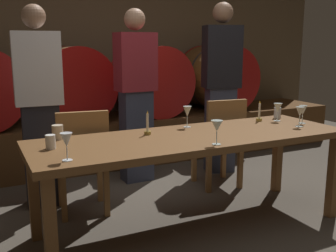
{
  "coord_description": "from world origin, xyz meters",
  "views": [
    {
      "loc": [
        -1.51,
        -2.31,
        1.38
      ],
      "look_at": [
        -0.24,
        0.26,
        0.79
      ],
      "focal_mm": 42.48,
      "sensor_mm": 36.0,
      "label": 1
    }
  ],
  "objects": [
    {
      "name": "cup_center",
      "position": [
        -1.0,
        0.48,
        0.78
      ],
      "size": [
        0.08,
        0.08,
        0.1
      ],
      "primitive_type": "cylinder",
      "color": "beige",
      "rests_on": "dining_table"
    },
    {
      "name": "wine_barrel_center_left",
      "position": [
        -0.5,
        2.18,
        0.95
      ],
      "size": [
        0.85,
        0.77,
        0.85
      ],
      "color": "#513319",
      "rests_on": "barrel_shelf"
    },
    {
      "name": "ground_plane",
      "position": [
        0.0,
        0.0,
        0.0
      ],
      "size": [
        8.67,
        8.67,
        0.0
      ],
      "primitive_type": "plane",
      "color": "#4C443A"
    },
    {
      "name": "wine_glass_far_right",
      "position": [
        0.97,
        0.14,
        0.84
      ],
      "size": [
        0.07,
        0.07,
        0.15
      ],
      "color": "silver",
      "rests_on": "dining_table"
    },
    {
      "name": "barrel_shelf",
      "position": [
        0.0,
        2.18,
        0.26
      ],
      "size": [
        6.0,
        0.9,
        0.53
      ],
      "primitive_type": "cube",
      "color": "brown",
      "rests_on": "ground"
    },
    {
      "name": "cup_left",
      "position": [
        -1.09,
        0.23,
        0.77
      ],
      "size": [
        0.06,
        0.06,
        0.09
      ],
      "primitive_type": "cylinder",
      "color": "white",
      "rests_on": "dining_table"
    },
    {
      "name": "wine_glass_center_left",
      "position": [
        0.02,
        0.44,
        0.85
      ],
      "size": [
        0.07,
        0.07,
        0.17
      ],
      "color": "silver",
      "rests_on": "dining_table"
    },
    {
      "name": "wine_barrel_far_right",
      "position": [
        1.43,
        2.18,
        0.95
      ],
      "size": [
        0.85,
        0.77,
        0.85
      ],
      "color": "brown",
      "rests_on": "barrel_shelf"
    },
    {
      "name": "wine_glass_left",
      "position": [
        -0.08,
        -0.15,
        0.85
      ],
      "size": [
        0.08,
        0.08,
        0.16
      ],
      "color": "silver",
      "rests_on": "dining_table"
    },
    {
      "name": "wine_glass_far_left",
      "position": [
        -1.06,
        -0.08,
        0.84
      ],
      "size": [
        0.07,
        0.07,
        0.16
      ],
      "color": "white",
      "rests_on": "dining_table"
    },
    {
      "name": "back_wall",
      "position": [
        0.0,
        2.73,
        1.23
      ],
      "size": [
        6.67,
        0.24,
        2.45
      ],
      "primitive_type": "cube",
      "color": "brown",
      "rests_on": "ground"
    },
    {
      "name": "dining_table",
      "position": [
        -0.08,
        0.16,
        0.66
      ],
      "size": [
        2.38,
        0.78,
        0.73
      ],
      "color": "brown",
      "rests_on": "ground"
    },
    {
      "name": "wine_barrel_center_right",
      "position": [
        0.46,
        2.18,
        0.95
      ],
      "size": [
        0.85,
        0.77,
        0.85
      ],
      "color": "brown",
      "rests_on": "barrel_shelf"
    },
    {
      "name": "wine_glass_right",
      "position": [
        0.85,
        0.32,
        0.84
      ],
      "size": [
        0.07,
        0.07,
        0.16
      ],
      "color": "silver",
      "rests_on": "dining_table"
    },
    {
      "name": "guest_left",
      "position": [
        -1.02,
        1.13,
        0.87
      ],
      "size": [
        0.39,
        0.26,
        1.7
      ],
      "rotation": [
        0.0,
        0.0,
        3.08
      ],
      "color": "black",
      "rests_on": "ground"
    },
    {
      "name": "candle_left",
      "position": [
        -0.37,
        0.33,
        0.78
      ],
      "size": [
        0.05,
        0.05,
        0.18
      ],
      "color": "olive",
      "rests_on": "dining_table"
    },
    {
      "name": "cup_right",
      "position": [
        0.95,
        0.43,
        0.78
      ],
      "size": [
        0.06,
        0.06,
        0.1
      ],
      "primitive_type": "cylinder",
      "color": "silver",
      "rests_on": "dining_table"
    },
    {
      "name": "guest_right",
      "position": [
        0.88,
        1.25,
        0.94
      ],
      "size": [
        0.43,
        0.33,
        1.81
      ],
      "rotation": [
        0.0,
        0.0,
        2.88
      ],
      "color": "#33384C",
      "rests_on": "ground"
    },
    {
      "name": "wine_glass_center_right",
      "position": [
        0.85,
        0.05,
        0.85
      ],
      "size": [
        0.07,
        0.07,
        0.16
      ],
      "color": "silver",
      "rests_on": "dining_table"
    },
    {
      "name": "chair_right",
      "position": [
        0.6,
        0.81,
        0.49
      ],
      "size": [
        0.44,
        0.44,
        0.88
      ],
      "rotation": [
        0.0,
        0.0,
        3.04
      ],
      "color": "olive",
      "rests_on": "ground"
    },
    {
      "name": "candle_right",
      "position": [
        0.71,
        0.39,
        0.78
      ],
      "size": [
        0.05,
        0.05,
        0.18
      ],
      "color": "olive",
      "rests_on": "dining_table"
    },
    {
      "name": "chair_left",
      "position": [
        -0.76,
        0.77,
        0.49
      ],
      "size": [
        0.45,
        0.45,
        0.88
      ],
      "rotation": [
        0.0,
        0.0,
        3.01
      ],
      "color": "olive",
      "rests_on": "ground"
    },
    {
      "name": "guest_center",
      "position": [
        -0.05,
        1.38,
        0.89
      ],
      "size": [
        0.39,
        0.25,
        1.73
      ],
      "rotation": [
        0.0,
        0.0,
        3.17
      ],
      "color": "#33384C",
      "rests_on": "ground"
    }
  ]
}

